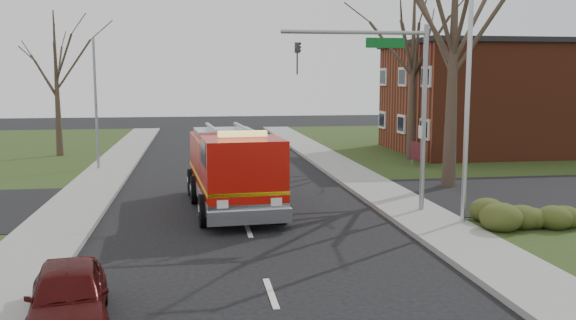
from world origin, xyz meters
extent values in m
plane|color=black|center=(0.00, 0.00, 0.00)|extent=(120.00, 120.00, 0.00)
cube|color=gray|center=(6.20, 0.00, 0.07)|extent=(2.40, 80.00, 0.15)
cube|color=gray|center=(-6.20, 0.00, 0.07)|extent=(2.40, 80.00, 0.15)
cube|color=maroon|center=(19.00, 18.00, 3.50)|extent=(15.00, 10.00, 7.00)
cube|color=black|center=(19.00, 18.00, 7.10)|extent=(15.40, 10.40, 0.30)
cube|color=silver|center=(11.45, 18.00, 2.00)|extent=(0.12, 1.40, 1.20)
cube|color=#4E121A|center=(10.50, 12.50, 0.90)|extent=(0.12, 2.00, 1.00)
cylinder|color=gray|center=(10.50, 11.70, 0.45)|extent=(0.08, 0.08, 0.90)
cylinder|color=gray|center=(10.50, 13.30, 0.45)|extent=(0.08, 0.08, 0.90)
ellipsoid|color=#2F3C16|center=(9.00, -1.00, 0.58)|extent=(2.80, 2.00, 0.90)
cone|color=#3B2F23|center=(9.50, 6.00, 6.00)|extent=(0.64, 0.64, 12.00)
cone|color=#3B2F23|center=(11.00, 15.00, 5.25)|extent=(0.56, 0.56, 10.50)
cone|color=#3B2F23|center=(-10.00, 20.00, 4.50)|extent=(0.44, 0.44, 9.00)
cylinder|color=gray|center=(6.50, 1.50, 3.40)|extent=(0.18, 0.18, 6.80)
cylinder|color=gray|center=(3.90, 1.50, 6.50)|extent=(5.20, 0.14, 0.14)
cube|color=#0C591E|center=(5.00, 1.50, 6.15)|extent=(1.40, 0.06, 0.35)
imported|color=black|center=(1.90, 1.50, 6.15)|extent=(0.22, 0.18, 1.10)
cylinder|color=#B7BABF|center=(7.20, -0.50, 4.20)|extent=(0.16, 0.16, 8.40)
cylinder|color=gray|center=(-6.80, 14.00, 3.50)|extent=(0.14, 0.14, 7.00)
cube|color=#AE0F08|center=(-0.37, 4.65, 1.57)|extent=(3.01, 5.44, 2.12)
cube|color=#AE0F08|center=(-0.09, 0.81, 1.72)|extent=(2.81, 2.81, 2.43)
cube|color=#B7BABF|center=(-0.29, 3.44, 0.71)|extent=(3.22, 8.06, 0.46)
cube|color=#E5B20C|center=(-0.29, 3.44, 1.26)|extent=(3.23, 8.06, 0.12)
cube|color=black|center=(-0.01, -0.29, 2.48)|extent=(2.33, 0.27, 0.86)
cube|color=#E5D866|center=(-0.09, 0.81, 3.08)|extent=(1.64, 0.47, 0.18)
cylinder|color=black|center=(-1.40, 0.62, 0.56)|extent=(0.43, 1.14, 1.11)
cylinder|color=black|center=(1.23, 0.81, 0.56)|extent=(0.43, 1.14, 1.11)
cylinder|color=black|center=(-1.82, 6.37, 0.56)|extent=(0.43, 1.14, 1.11)
cylinder|color=black|center=(0.80, 6.56, 0.56)|extent=(0.43, 1.14, 1.11)
imported|color=#3C0A09|center=(-4.20, -7.31, 0.65)|extent=(2.11, 4.00, 1.30)
camera|label=1|loc=(-1.66, -19.40, 4.93)|focal=38.00mm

